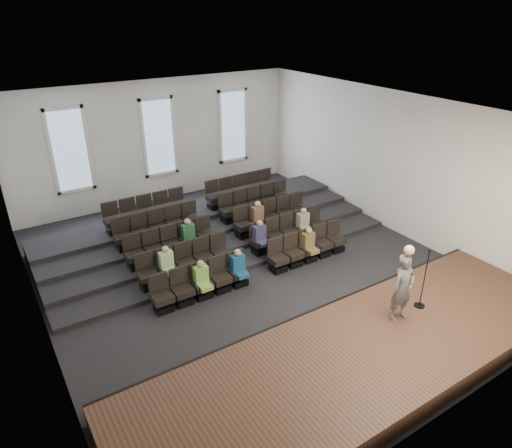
{
  "coord_description": "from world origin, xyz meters",
  "views": [
    {
      "loc": [
        -6.51,
        -10.63,
        7.63
      ],
      "look_at": [
        0.6,
        0.5,
        1.23
      ],
      "focal_mm": 32.0,
      "sensor_mm": 36.0,
      "label": 1
    }
  ],
  "objects": [
    {
      "name": "stage_lip",
      "position": [
        0.0,
        -3.33,
        0.25
      ],
      "size": [
        11.8,
        0.06,
        0.52
      ],
      "primitive_type": "cube",
      "color": "black",
      "rests_on": "ground"
    },
    {
      "name": "ceiling",
      "position": [
        0.0,
        0.0,
        5.01
      ],
      "size": [
        12.0,
        14.0,
        0.02
      ],
      "primitive_type": "cube",
      "color": "white",
      "rests_on": "ground"
    },
    {
      "name": "wall_left",
      "position": [
        -6.02,
        0.0,
        2.5
      ],
      "size": [
        0.04,
        14.0,
        5.0
      ],
      "primitive_type": "cube",
      "color": "white",
      "rests_on": "ground"
    },
    {
      "name": "ground",
      "position": [
        0.0,
        0.0,
        0.0
      ],
      "size": [
        14.0,
        14.0,
        0.0
      ],
      "primitive_type": "plane",
      "color": "black",
      "rests_on": "ground"
    },
    {
      "name": "wall_back",
      "position": [
        0.0,
        7.02,
        2.5
      ],
      "size": [
        12.0,
        0.04,
        5.0
      ],
      "primitive_type": "cube",
      "color": "white",
      "rests_on": "ground"
    },
    {
      "name": "seating_rows",
      "position": [
        -0.0,
        1.54,
        0.68
      ],
      "size": [
        6.8,
        4.7,
        1.67
      ],
      "color": "black",
      "rests_on": "ground"
    },
    {
      "name": "risers",
      "position": [
        0.0,
        3.17,
        0.2
      ],
      "size": [
        11.8,
        4.8,
        0.6
      ],
      "color": "black",
      "rests_on": "ground"
    },
    {
      "name": "stage",
      "position": [
        0.0,
        -5.1,
        0.25
      ],
      "size": [
        11.8,
        3.6,
        0.5
      ],
      "primitive_type": "cube",
      "color": "#4D3321",
      "rests_on": "ground"
    },
    {
      "name": "wall_right",
      "position": [
        6.02,
        0.0,
        2.5
      ],
      "size": [
        0.04,
        14.0,
        5.0
      ],
      "primitive_type": "cube",
      "color": "white",
      "rests_on": "ground"
    },
    {
      "name": "wall_front",
      "position": [
        0.0,
        -7.02,
        2.5
      ],
      "size": [
        12.0,
        0.04,
        5.0
      ],
      "primitive_type": "cube",
      "color": "white",
      "rests_on": "ground"
    },
    {
      "name": "audience",
      "position": [
        0.0,
        0.32,
        0.81
      ],
      "size": [
        5.45,
        2.64,
        1.1
      ],
      "color": "#81BE4C",
      "rests_on": "seating_rows"
    },
    {
      "name": "windows",
      "position": [
        0.0,
        6.95,
        2.7
      ],
      "size": [
        8.44,
        0.1,
        3.24
      ],
      "color": "white",
      "rests_on": "wall_back"
    },
    {
      "name": "mic_stand",
      "position": [
        2.36,
        -4.68,
        1.0
      ],
      "size": [
        0.28,
        0.28,
        1.69
      ],
      "color": "black",
      "rests_on": "stage"
    },
    {
      "name": "speaker",
      "position": [
        1.51,
        -4.72,
        1.39
      ],
      "size": [
        0.67,
        0.45,
        1.78
      ],
      "primitive_type": "imported",
      "rotation": [
        0.0,
        0.0,
        -0.04
      ],
      "color": "#555250",
      "rests_on": "stage"
    }
  ]
}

